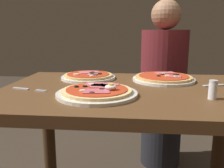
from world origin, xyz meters
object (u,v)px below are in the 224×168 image
object	(u,v)px
diner_person	(163,90)
pizza_across_right	(88,76)
dining_table	(131,119)
salt_shaker	(213,90)
fork	(27,89)
pizza_across_left	(164,78)
pizza_foreground	(97,92)

from	to	relation	value
diner_person	pizza_across_right	bearing A→B (deg)	51.69
pizza_across_right	diner_person	bearing A→B (deg)	51.69
dining_table	salt_shaker	world-z (taller)	salt_shaker
dining_table	fork	bearing A→B (deg)	-171.06
salt_shaker	diner_person	size ratio (longest dim) A/B	0.06
pizza_across_right	pizza_across_left	bearing A→B (deg)	-2.09
pizza_across_right	salt_shaker	xyz separation A→B (m)	(0.50, -0.32, 0.02)
pizza_across_right	fork	distance (m)	0.32
pizza_foreground	dining_table	bearing A→B (deg)	44.82
pizza_foreground	pizza_across_left	distance (m)	0.40
fork	salt_shaker	xyz separation A→B (m)	(0.70, -0.07, 0.03)
fork	pizza_across_left	bearing A→B (deg)	22.84
pizza_foreground	salt_shaker	world-z (taller)	salt_shaker
pizza_foreground	pizza_across_left	size ratio (longest dim) A/B	1.03
fork	diner_person	bearing A→B (deg)	51.53
fork	salt_shaker	size ratio (longest dim) A/B	2.33
dining_table	diner_person	world-z (taller)	diner_person
pizza_foreground	diner_person	bearing A→B (deg)	68.48
pizza_across_right	dining_table	bearing A→B (deg)	-40.78
pizza_across_left	fork	xyz separation A→B (m)	(-0.57, -0.24, -0.01)
pizza_across_left	salt_shaker	bearing A→B (deg)	-66.71
dining_table	salt_shaker	distance (m)	0.36
fork	dining_table	bearing A→B (deg)	8.94
dining_table	pizza_foreground	xyz separation A→B (m)	(-0.12, -0.12, 0.15)
pizza_across_left	dining_table	bearing A→B (deg)	-130.65
dining_table	pizza_across_right	world-z (taller)	pizza_across_right
dining_table	pizza_across_left	world-z (taller)	pizza_across_left
dining_table	salt_shaker	bearing A→B (deg)	-25.67
fork	diner_person	size ratio (longest dim) A/B	0.13
pizza_foreground	diner_person	distance (m)	0.94
pizza_foreground	salt_shaker	xyz separation A→B (m)	(0.41, -0.01, 0.02)
dining_table	diner_person	size ratio (longest dim) A/B	0.91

